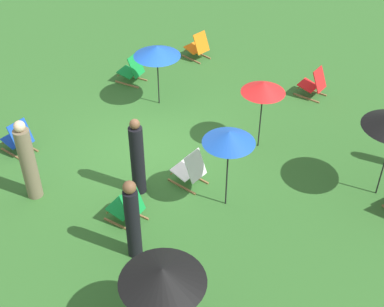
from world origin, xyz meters
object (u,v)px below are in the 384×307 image
(deckchair_1, at_px, (198,47))
(umbrella_4, at_px, (157,51))
(deckchair_8, at_px, (127,207))
(umbrella_0, at_px, (229,137))
(deckchair_5, at_px, (314,84))
(umbrella_3, at_px, (162,275))
(person_2, at_px, (28,162))
(person_0, at_px, (137,158))
(person_3, at_px, (133,220))
(umbrella_1, at_px, (263,87))
(deckchair_10, at_px, (190,170))
(deckchair_2, at_px, (132,70))
(deckchair_9, at_px, (18,138))

(deckchair_1, height_order, umbrella_4, umbrella_4)
(deckchair_8, bearing_deg, umbrella_0, 135.63)
(deckchair_8, bearing_deg, deckchair_5, 167.77)
(umbrella_3, height_order, person_2, person_2)
(deckchair_5, height_order, person_2, person_2)
(person_0, height_order, person_3, person_0)
(umbrella_0, height_order, umbrella_1, umbrella_0)
(deckchair_5, bearing_deg, deckchair_1, -88.43)
(deckchair_5, xyz_separation_m, person_0, (5.72, -0.64, 0.49))
(umbrella_3, bearing_deg, deckchair_1, -141.35)
(deckchair_10, bearing_deg, deckchair_1, -142.92)
(umbrella_0, bearing_deg, deckchair_10, -88.92)
(umbrella_4, height_order, person_3, person_3)
(deckchair_8, relative_size, umbrella_1, 0.49)
(umbrella_4, height_order, person_2, person_2)
(deckchair_10, xyz_separation_m, umbrella_3, (3.02, 2.23, 1.14))
(deckchair_1, relative_size, deckchair_8, 1.00)
(deckchair_1, relative_size, person_3, 0.48)
(deckchair_10, relative_size, umbrella_4, 0.51)
(deckchair_10, bearing_deg, deckchair_2, -120.37)
(person_3, bearing_deg, person_0, 21.29)
(deckchair_5, distance_m, deckchair_8, 6.49)
(person_0, distance_m, person_3, 1.74)
(deckchair_8, relative_size, umbrella_4, 0.51)
(deckchair_2, xyz_separation_m, umbrella_3, (5.14, 6.32, 1.14))
(umbrella_4, xyz_separation_m, person_3, (3.97, 3.36, -0.65))
(deckchair_9, bearing_deg, deckchair_5, 145.98)
(deckchair_10, distance_m, person_0, 1.19)
(deckchair_8, bearing_deg, deckchair_9, -98.56)
(deckchair_9, relative_size, deckchair_10, 1.00)
(deckchair_2, height_order, person_0, person_0)
(umbrella_1, distance_m, umbrella_4, 3.06)
(deckchair_1, height_order, person_0, person_0)
(deckchair_8, distance_m, umbrella_0, 2.40)
(deckchair_9, xyz_separation_m, person_0, (-0.91, 3.03, 0.49))
(umbrella_4, bearing_deg, deckchair_8, 37.06)
(deckchair_1, xyz_separation_m, person_2, (6.84, 1.56, 0.51))
(deckchair_1, bearing_deg, person_3, 35.53)
(deckchair_5, distance_m, umbrella_4, 4.25)
(deckchair_1, relative_size, deckchair_10, 1.00)
(umbrella_0, xyz_separation_m, person_3, (2.16, -0.38, -0.83))
(deckchair_2, height_order, umbrella_0, umbrella_0)
(deckchair_5, height_order, deckchair_8, same)
(person_0, xyz_separation_m, person_3, (1.25, 1.21, -0.01))
(deckchair_5, relative_size, umbrella_4, 0.51)
(deckchair_10, relative_size, person_3, 0.48)
(person_2, xyz_separation_m, person_3, (-0.31, 2.73, -0.03))
(person_2, bearing_deg, deckchair_9, -92.05)
(umbrella_3, xyz_separation_m, umbrella_4, (-4.86, -5.00, -0.01))
(deckchair_5, height_order, umbrella_3, umbrella_3)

